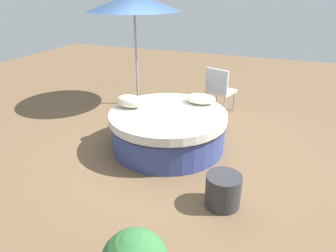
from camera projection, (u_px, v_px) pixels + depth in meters
ground_plane at (168, 146)px, 5.34m from camera, size 16.00×16.00×0.00m
round_bed at (168, 129)px, 5.20m from camera, size 1.97×1.97×0.64m
throw_pillow_0 at (200, 99)px, 5.42m from camera, size 0.54×0.40×0.16m
throw_pillow_1 at (129, 101)px, 5.22m from camera, size 0.49×0.32×0.22m
patio_chair at (219, 87)px, 6.55m from camera, size 0.65×0.64×0.98m
patio_umbrella at (134, 4)px, 6.34m from camera, size 1.97×1.97×2.41m
side_table at (223, 190)px, 3.83m from camera, size 0.45×0.45×0.43m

